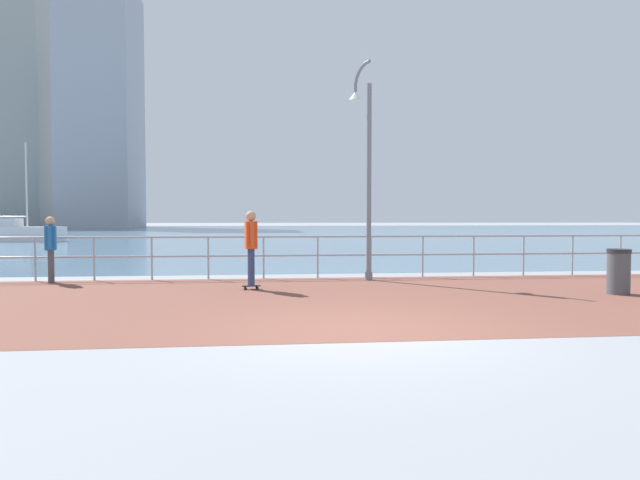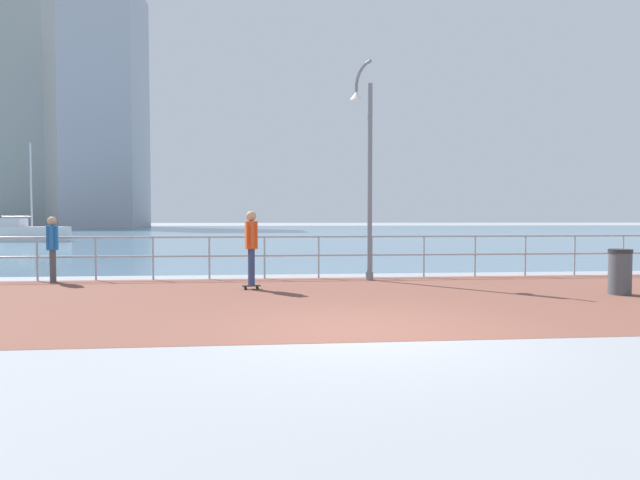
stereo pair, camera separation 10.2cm
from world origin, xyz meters
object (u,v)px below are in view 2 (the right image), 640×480
object	(u,v)px
lamppost	(366,159)
skateboarder	(251,242)
bystander	(52,244)
trash_bin	(620,272)
sailboat_navy	(30,232)

from	to	relation	value
lamppost	skateboarder	bearing A→B (deg)	-149.46
skateboarder	bystander	world-z (taller)	skateboarder
skateboarder	trash_bin	world-z (taller)	skateboarder
skateboarder	trash_bin	size ratio (longest dim) A/B	1.84
bystander	sailboat_navy	bearing A→B (deg)	113.52
lamppost	sailboat_navy	distance (m)	29.65
lamppost	bystander	distance (m)	7.93
bystander	skateboarder	bearing A→B (deg)	-20.23
trash_bin	bystander	bearing A→B (deg)	165.03
lamppost	sailboat_navy	size ratio (longest dim) A/B	0.86
trash_bin	sailboat_navy	bearing A→B (deg)	130.13
trash_bin	sailboat_navy	world-z (taller)	sailboat_navy
bystander	trash_bin	distance (m)	12.77
sailboat_navy	trash_bin	bearing A→B (deg)	-49.87
lamppost	trash_bin	bearing A→B (deg)	-34.23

